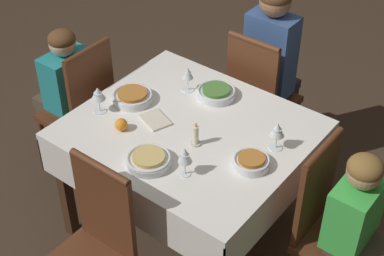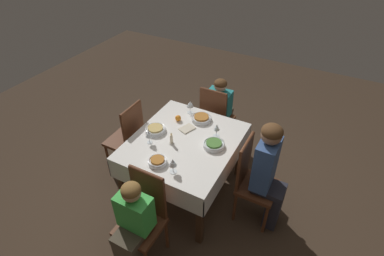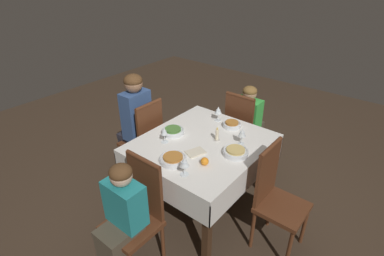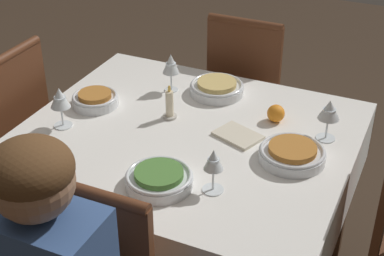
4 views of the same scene
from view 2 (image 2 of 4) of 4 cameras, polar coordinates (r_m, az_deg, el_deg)
ground_plane at (r=3.68m, az=-1.30°, el=-11.47°), size 8.00×8.00×0.00m
dining_table at (r=3.20m, az=-1.47°, el=-3.63°), size 1.20×1.06×0.76m
chair_south at (r=3.12m, az=11.34°, el=-9.42°), size 0.38×0.38×0.98m
chair_west at (r=2.82m, az=-9.16°, el=-15.90°), size 0.38×0.38×0.98m
chair_east at (r=3.88m, az=4.48°, el=2.07°), size 0.38×0.38×0.98m
chair_north at (r=3.63m, az=-12.08°, el=-1.59°), size 0.38×0.38×0.98m
person_adult_denim at (r=2.98m, az=14.47°, el=-8.08°), size 0.30×0.34×1.24m
person_child_green at (r=2.73m, az=-11.33°, el=-17.91°), size 0.33×0.30×1.02m
person_child_teal at (r=3.98m, az=5.50°, el=3.69°), size 0.33×0.30×1.03m
bowl_south at (r=3.05m, az=4.20°, el=-3.14°), size 0.22×0.22×0.06m
wine_glass_south at (r=3.13m, az=4.74°, el=0.03°), size 0.07×0.07×0.15m
bowl_west at (r=2.88m, az=-6.58°, el=-6.32°), size 0.18×0.18×0.06m
wine_glass_west at (r=2.73m, az=-3.68°, el=-6.63°), size 0.07×0.07×0.16m
bowl_east at (r=3.40m, az=1.80°, el=1.88°), size 0.23×0.23×0.06m
wine_glass_east at (r=3.48m, az=-0.36°, el=4.51°), size 0.08×0.08×0.16m
bowl_north at (r=3.26m, az=-6.99°, el=-0.27°), size 0.22×0.22×0.06m
wine_glass_north at (r=3.07m, az=-8.23°, el=-1.10°), size 0.07×0.07×0.16m
candle_centerpiece at (r=3.07m, az=-3.93°, el=-2.24°), size 0.05×0.05×0.14m
orange_fruit at (r=3.40m, az=-2.67°, el=1.90°), size 0.07×0.07×0.07m
napkin_red_folded at (r=3.28m, az=-0.93°, el=-0.10°), size 0.19×0.17×0.01m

